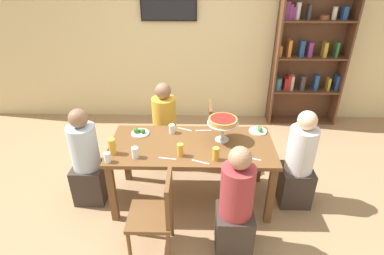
% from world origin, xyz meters
% --- Properties ---
extents(ground_plane, '(12.00, 12.00, 0.00)m').
position_xyz_m(ground_plane, '(0.00, 0.00, 0.00)').
color(ground_plane, '#9E7A56').
extents(rear_partition, '(8.00, 0.12, 2.80)m').
position_xyz_m(rear_partition, '(0.00, 2.20, 1.40)').
color(rear_partition, beige).
rests_on(rear_partition, ground_plane).
extents(dining_table, '(1.74, 0.81, 0.74)m').
position_xyz_m(dining_table, '(0.00, 0.00, 0.65)').
color(dining_table, brown).
rests_on(dining_table, ground_plane).
extents(bookshelf, '(1.10, 0.30, 2.21)m').
position_xyz_m(bookshelf, '(1.77, 2.02, 1.12)').
color(bookshelf, brown).
rests_on(bookshelf, ground_plane).
extents(television, '(0.84, 0.05, 0.50)m').
position_xyz_m(television, '(-0.39, 2.11, 1.87)').
color(television, black).
extents(diner_head_east, '(0.34, 0.34, 1.15)m').
position_xyz_m(diner_head_east, '(1.16, -0.02, 0.49)').
color(diner_head_east, '#382D28').
rests_on(diner_head_east, ground_plane).
extents(diner_far_left, '(0.34, 0.34, 1.15)m').
position_xyz_m(diner_far_left, '(-0.37, 0.72, 0.49)').
color(diner_far_left, '#382D28').
rests_on(diner_far_left, ground_plane).
extents(diner_head_west, '(0.34, 0.34, 1.15)m').
position_xyz_m(diner_head_west, '(-1.16, -0.02, 0.49)').
color(diner_head_west, '#382D28').
rests_on(diner_head_west, ground_plane).
extents(diner_near_right, '(0.34, 0.34, 1.15)m').
position_xyz_m(diner_near_right, '(0.41, -0.69, 0.49)').
color(diner_near_right, '#382D28').
rests_on(diner_near_right, ground_plane).
extents(chair_far_right, '(0.40, 0.40, 0.87)m').
position_xyz_m(chair_far_right, '(0.33, 0.71, 0.49)').
color(chair_far_right, brown).
rests_on(chair_far_right, ground_plane).
extents(chair_near_left, '(0.40, 0.40, 0.87)m').
position_xyz_m(chair_near_left, '(-0.29, -0.74, 0.49)').
color(chair_near_left, brown).
rests_on(chair_near_left, ground_plane).
extents(deep_dish_pizza_stand, '(0.33, 0.33, 0.27)m').
position_xyz_m(deep_dish_pizza_stand, '(0.32, 0.10, 0.96)').
color(deep_dish_pizza_stand, silver).
rests_on(deep_dish_pizza_stand, dining_table).
extents(salad_plate_near_diner, '(0.20, 0.20, 0.07)m').
position_xyz_m(salad_plate_near_diner, '(0.75, 0.29, 0.76)').
color(salad_plate_near_diner, white).
rests_on(salad_plate_near_diner, dining_table).
extents(salad_plate_far_diner, '(0.20, 0.20, 0.07)m').
position_xyz_m(salad_plate_far_diner, '(-0.59, 0.21, 0.76)').
color(salad_plate_far_diner, white).
rests_on(salad_plate_far_diner, dining_table).
extents(beer_glass_amber_tall, '(0.06, 0.06, 0.13)m').
position_xyz_m(beer_glass_amber_tall, '(-0.11, -0.21, 0.81)').
color(beer_glass_amber_tall, gold).
rests_on(beer_glass_amber_tall, dining_table).
extents(beer_glass_amber_short, '(0.07, 0.07, 0.14)m').
position_xyz_m(beer_glass_amber_short, '(0.24, -0.28, 0.81)').
color(beer_glass_amber_short, gold).
rests_on(beer_glass_amber_short, dining_table).
extents(beer_glass_amber_spare, '(0.07, 0.07, 0.17)m').
position_xyz_m(beer_glass_amber_spare, '(-0.79, -0.19, 0.82)').
color(beer_glass_amber_spare, gold).
rests_on(beer_glass_amber_spare, dining_table).
extents(water_glass_clear_near, '(0.07, 0.07, 0.10)m').
position_xyz_m(water_glass_clear_near, '(-0.23, 0.24, 0.79)').
color(water_glass_clear_near, white).
rests_on(water_glass_clear_near, dining_table).
extents(water_glass_clear_far, '(0.07, 0.07, 0.11)m').
position_xyz_m(water_glass_clear_far, '(-0.55, -0.25, 0.80)').
color(water_glass_clear_far, white).
rests_on(water_glass_clear_far, dining_table).
extents(water_glass_clear_spare, '(0.06, 0.06, 0.10)m').
position_xyz_m(water_glass_clear_spare, '(-0.81, -0.34, 0.79)').
color(water_glass_clear_spare, white).
rests_on(water_glass_clear_spare, dining_table).
extents(cutlery_fork_near, '(0.17, 0.08, 0.00)m').
position_xyz_m(cutlery_fork_near, '(-0.09, 0.32, 0.74)').
color(cutlery_fork_near, silver).
rests_on(cutlery_fork_near, dining_table).
extents(cutlery_knife_near, '(0.17, 0.08, 0.00)m').
position_xyz_m(cutlery_knife_near, '(0.09, -0.32, 0.74)').
color(cutlery_knife_near, silver).
rests_on(cutlery_knife_near, dining_table).
extents(cutlery_fork_far, '(0.18, 0.07, 0.00)m').
position_xyz_m(cutlery_fork_far, '(0.60, -0.25, 0.74)').
color(cutlery_fork_far, silver).
rests_on(cutlery_fork_far, dining_table).
extents(cutlery_knife_far, '(0.18, 0.02, 0.00)m').
position_xyz_m(cutlery_knife_far, '(0.13, 0.30, 0.74)').
color(cutlery_knife_far, silver).
rests_on(cutlery_knife_far, dining_table).
extents(cutlery_spare_fork, '(0.18, 0.04, 0.00)m').
position_xyz_m(cutlery_spare_fork, '(-0.23, -0.27, 0.74)').
color(cutlery_spare_fork, silver).
rests_on(cutlery_spare_fork, dining_table).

